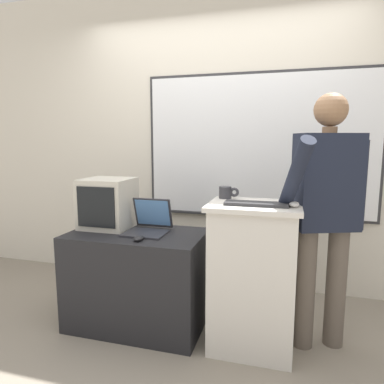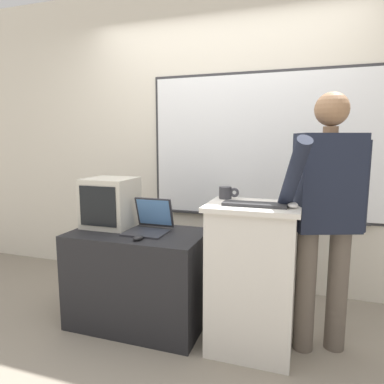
# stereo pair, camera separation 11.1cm
# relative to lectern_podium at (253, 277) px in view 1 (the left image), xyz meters

# --- Properties ---
(ground_plane) EXTENTS (30.00, 30.00, 0.00)m
(ground_plane) POSITION_rel_lectern_podium_xyz_m (-0.44, -0.36, -0.49)
(ground_plane) COLOR gray
(back_wall) EXTENTS (6.40, 0.17, 2.79)m
(back_wall) POSITION_rel_lectern_podium_xyz_m (-0.42, 1.04, 0.90)
(back_wall) COLOR beige
(back_wall) RESTS_ON ground_plane
(lectern_podium) EXTENTS (0.58, 0.45, 0.98)m
(lectern_podium) POSITION_rel_lectern_podium_xyz_m (0.00, 0.00, 0.00)
(lectern_podium) COLOR beige
(lectern_podium) RESTS_ON ground_plane
(side_desk) EXTENTS (0.98, 0.57, 0.71)m
(side_desk) POSITION_rel_lectern_podium_xyz_m (-0.85, 0.06, -0.14)
(side_desk) COLOR black
(side_desk) RESTS_ON ground_plane
(person_presenter) EXTENTS (0.56, 0.63, 1.66)m
(person_presenter) POSITION_rel_lectern_podium_xyz_m (0.43, 0.14, 0.46)
(person_presenter) COLOR brown
(person_presenter) RESTS_ON ground_plane
(laptop) EXTENTS (0.30, 0.31, 0.24)m
(laptop) POSITION_rel_lectern_podium_xyz_m (-0.77, 0.11, 0.28)
(laptop) COLOR #28282D
(laptop) RESTS_ON side_desk
(wireless_keyboard) EXTENTS (0.39, 0.12, 0.02)m
(wireless_keyboard) POSITION_rel_lectern_podium_xyz_m (0.02, -0.06, 0.50)
(wireless_keyboard) COLOR #2D2D30
(wireless_keyboard) RESTS_ON lectern_podium
(computer_mouse_by_laptop) EXTENTS (0.06, 0.10, 0.03)m
(computer_mouse_by_laptop) POSITION_rel_lectern_podium_xyz_m (-0.75, -0.12, 0.23)
(computer_mouse_by_laptop) COLOR black
(computer_mouse_by_laptop) RESTS_ON side_desk
(computer_mouse_by_keyboard) EXTENTS (0.06, 0.10, 0.03)m
(computer_mouse_by_keyboard) POSITION_rel_lectern_podium_xyz_m (0.24, -0.05, 0.50)
(computer_mouse_by_keyboard) COLOR silver
(computer_mouse_by_keyboard) RESTS_ON lectern_podium
(crt_monitor) EXTENTS (0.37, 0.35, 0.38)m
(crt_monitor) POSITION_rel_lectern_podium_xyz_m (-1.13, 0.15, 0.41)
(crt_monitor) COLOR #BCB7A8
(crt_monitor) RESTS_ON side_desk
(coffee_mug) EXTENTS (0.14, 0.09, 0.08)m
(coffee_mug) POSITION_rel_lectern_podium_xyz_m (-0.21, 0.15, 0.53)
(coffee_mug) COLOR #333338
(coffee_mug) RESTS_ON lectern_podium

